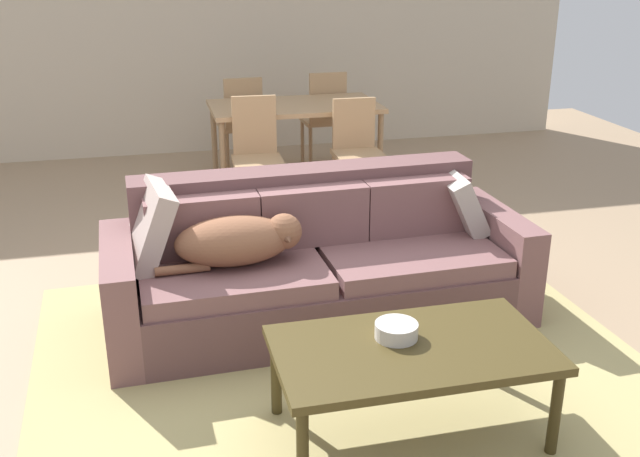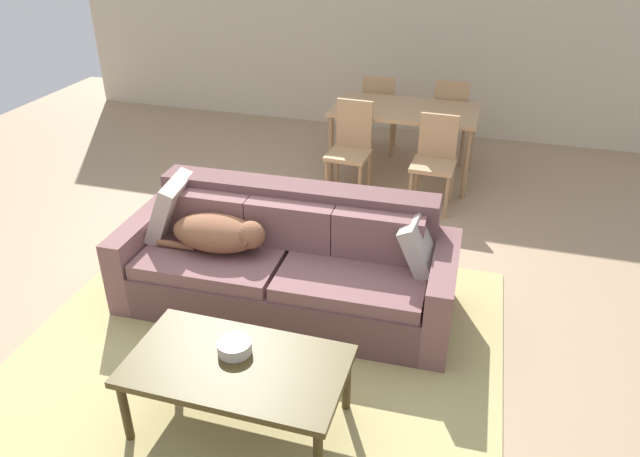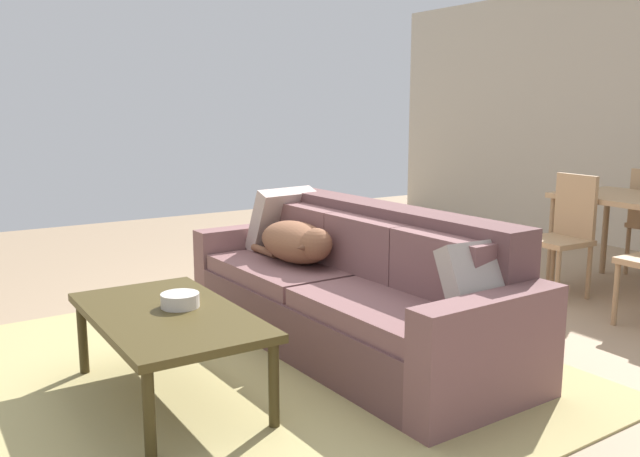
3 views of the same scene
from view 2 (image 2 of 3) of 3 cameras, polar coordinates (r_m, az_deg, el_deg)
name	(u,v)px [view 2 (image 2 of 3)]	position (r m, az deg, el deg)	size (l,w,h in m)	color
ground_plane	(261,293)	(4.70, -5.57, -6.04)	(10.00, 10.00, 0.00)	tan
back_partition	(377,18)	(7.80, 5.41, 19.04)	(8.00, 0.12, 2.70)	beige
area_rug	(256,357)	(4.11, -6.05, -11.90)	(3.15, 2.88, 0.01)	tan
couch	(288,264)	(4.42, -3.04, -3.38)	(2.42, 0.97, 0.84)	brown
dog_on_left_cushion	(220,233)	(4.35, -9.37, -0.46)	(0.80, 0.36, 0.27)	brown
throw_pillow_by_left_arm	(169,207)	(4.64, -13.94, 1.96)	(0.11, 0.45, 0.45)	#BBA499
throw_pillow_by_right_arm	(420,244)	(4.16, 9.34, -1.48)	(0.11, 0.36, 0.36)	#B0A59A
coffee_table	(237,370)	(3.43, -7.80, -12.97)	(1.20, 0.67, 0.45)	#46391A
bowl_on_coffee_table	(234,347)	(3.45, -8.02, -10.94)	(0.19, 0.19, 0.07)	silver
dining_table	(405,115)	(6.40, 7.96, 10.54)	(1.47, 0.81, 0.76)	tan
dining_chair_near_left	(351,145)	(6.05, 2.92, 7.85)	(0.42, 0.42, 0.93)	tan
dining_chair_near_right	(435,157)	(5.86, 10.72, 6.56)	(0.41, 0.41, 0.88)	tan
dining_chair_far_left	(379,111)	(7.08, 5.53, 10.94)	(0.43, 0.43, 0.92)	tan
dining_chair_far_right	(450,117)	(6.93, 12.08, 10.20)	(0.41, 0.41, 0.95)	tan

